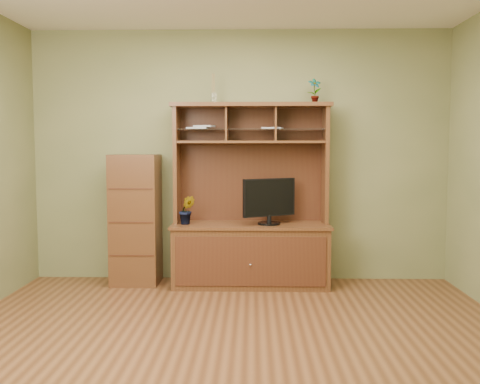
{
  "coord_description": "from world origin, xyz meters",
  "views": [
    {
      "loc": [
        0.14,
        -3.82,
        1.44
      ],
      "look_at": [
        0.02,
        1.2,
        1.02
      ],
      "focal_mm": 40.0,
      "sensor_mm": 36.0,
      "label": 1
    }
  ],
  "objects": [
    {
      "name": "top_plant",
      "position": [
        0.78,
        1.8,
        2.03
      ],
      "size": [
        0.15,
        0.12,
        0.26
      ],
      "primitive_type": "imported",
      "rotation": [
        0.0,
        0.0,
        0.19
      ],
      "color": "#436F27",
      "rests_on": "media_hutch"
    },
    {
      "name": "side_cabinet",
      "position": [
        -1.1,
        1.76,
        0.68
      ],
      "size": [
        0.49,
        0.45,
        1.37
      ],
      "color": "#412612",
      "rests_on": "room"
    },
    {
      "name": "orchid_plant",
      "position": [
        -0.54,
        1.65,
        0.8
      ],
      "size": [
        0.17,
        0.14,
        0.3
      ],
      "primitive_type": "imported",
      "rotation": [
        0.0,
        0.0,
        0.08
      ],
      "color": "#23551D",
      "rests_on": "media_hutch"
    },
    {
      "name": "monitor",
      "position": [
        0.31,
        1.65,
        0.9
      ],
      "size": [
        0.54,
        0.34,
        0.48
      ],
      "rotation": [
        0.0,
        0.0,
        0.52
      ],
      "color": "black",
      "rests_on": "media_hutch"
    },
    {
      "name": "room",
      "position": [
        0.0,
        0.0,
        1.35
      ],
      "size": [
        4.54,
        4.04,
        2.74
      ],
      "color": "#512D17",
      "rests_on": "ground"
    },
    {
      "name": "reed_diffuser",
      "position": [
        -0.27,
        1.8,
        2.02
      ],
      "size": [
        0.06,
        0.06,
        0.31
      ],
      "color": "silver",
      "rests_on": "media_hutch"
    },
    {
      "name": "media_hutch",
      "position": [
        0.12,
        1.73,
        0.52
      ],
      "size": [
        1.66,
        0.61,
        1.9
      ],
      "color": "#412612",
      "rests_on": "room"
    },
    {
      "name": "magazines",
      "position": [
        -0.16,
        1.8,
        1.65
      ],
      "size": [
        1.02,
        0.2,
        0.04
      ],
      "color": "silver",
      "rests_on": "media_hutch"
    }
  ]
}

